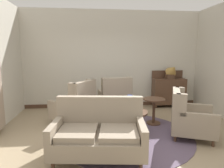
{
  "coord_description": "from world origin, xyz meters",
  "views": [
    {
      "loc": [
        -0.73,
        -3.75,
        1.79
      ],
      "look_at": [
        -0.26,
        0.49,
        1.1
      ],
      "focal_mm": 31.64,
      "sensor_mm": 36.0,
      "label": 1
    }
  ],
  "objects": [
    {
      "name": "porcelain_vase",
      "position": [
        0.1,
        0.28,
        0.69
      ],
      "size": [
        0.15,
        0.15,
        0.36
      ],
      "color": "#384C93",
      "rests_on": "coffee_table"
    },
    {
      "name": "ground",
      "position": [
        0.0,
        0.0,
        0.0
      ],
      "size": [
        8.1,
        8.1,
        0.0
      ],
      "primitive_type": "plane",
      "color": "#9E896B"
    },
    {
      "name": "side_table",
      "position": [
        0.83,
        0.87,
        0.4
      ],
      "size": [
        0.54,
        0.54,
        0.66
      ],
      "color": "#4C3323",
      "rests_on": "ground"
    },
    {
      "name": "armchair_foreground_right",
      "position": [
        -0.04,
        1.79,
        0.46
      ],
      "size": [
        0.94,
        0.95,
        1.1
      ],
      "rotation": [
        0.0,
        0.0,
        3.28
      ],
      "color": "gray",
      "rests_on": "ground"
    },
    {
      "name": "wall_back",
      "position": [
        0.0,
        2.71,
        1.56
      ],
      "size": [
        5.94,
        0.08,
        3.12
      ],
      "primitive_type": "cube",
      "color": "beige",
      "rests_on": "ground"
    },
    {
      "name": "armchair_near_window",
      "position": [
        -1.1,
        1.15,
        0.45
      ],
      "size": [
        1.22,
        1.19,
        1.1
      ],
      "rotation": [
        0.0,
        0.0,
        4.15
      ],
      "color": "gray",
      "rests_on": "ground"
    },
    {
      "name": "settee",
      "position": [
        -0.61,
        -0.55,
        0.41
      ],
      "size": [
        1.65,
        1.04,
        1.0
      ],
      "rotation": [
        0.0,
        0.0,
        -0.13
      ],
      "color": "gray",
      "rests_on": "ground"
    },
    {
      "name": "armchair_far_left",
      "position": [
        1.33,
        0.06,
        0.42
      ],
      "size": [
        1.12,
        1.11,
        1.0
      ],
      "rotation": [
        0.0,
        0.0,
        7.46
      ],
      "color": "gray",
      "rests_on": "ground"
    },
    {
      "name": "baseboard_back",
      "position": [
        0.0,
        2.66,
        0.06
      ],
      "size": [
        5.78,
        0.03,
        0.12
      ],
      "primitive_type": "cube",
      "color": "#4C3323",
      "rests_on": "ground"
    },
    {
      "name": "coffee_table",
      "position": [
        0.09,
        0.29,
        0.42
      ],
      "size": [
        0.79,
        0.79,
        0.53
      ],
      "color": "#4C3323",
      "rests_on": "ground"
    },
    {
      "name": "gramophone",
      "position": [
        1.89,
        2.33,
        1.2
      ],
      "size": [
        0.38,
        0.49,
        0.54
      ],
      "color": "#4C3323",
      "rests_on": "sideboard"
    },
    {
      "name": "sideboard",
      "position": [
        1.84,
        2.42,
        0.53
      ],
      "size": [
        1.06,
        0.4,
        1.19
      ],
      "color": "#4C3323",
      "rests_on": "ground"
    },
    {
      "name": "area_rug",
      "position": [
        0.0,
        0.3,
        0.01
      ],
      "size": [
        2.92,
        2.92,
        0.01
      ],
      "primitive_type": "cylinder",
      "color": "#5B4C60",
      "rests_on": "ground"
    }
  ]
}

